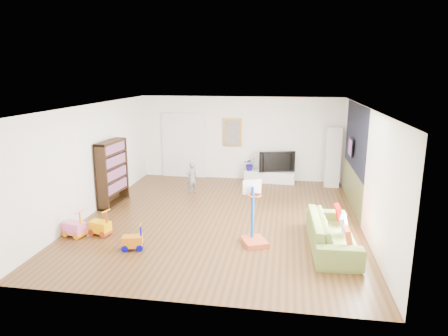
% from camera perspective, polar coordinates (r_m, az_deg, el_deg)
% --- Properties ---
extents(floor, '(6.50, 7.50, 0.00)m').
position_cam_1_polar(floor, '(9.81, -0.37, -7.09)').
color(floor, brown).
rests_on(floor, ground).
extents(ceiling, '(6.50, 7.50, 0.00)m').
position_cam_1_polar(ceiling, '(9.21, -0.39, 8.83)').
color(ceiling, white).
rests_on(ceiling, ground).
extents(wall_back, '(6.50, 0.00, 2.70)m').
position_cam_1_polar(wall_back, '(13.07, 2.31, 4.24)').
color(wall_back, white).
rests_on(wall_back, ground).
extents(wall_front, '(6.50, 0.00, 2.70)m').
position_cam_1_polar(wall_front, '(5.90, -6.37, -7.42)').
color(wall_front, beige).
rests_on(wall_front, ground).
extents(wall_left, '(0.00, 7.50, 2.70)m').
position_cam_1_polar(wall_left, '(10.44, -18.27, 1.21)').
color(wall_left, silver).
rests_on(wall_left, ground).
extents(wall_right, '(0.00, 7.50, 2.70)m').
position_cam_1_polar(wall_right, '(9.46, 19.43, -0.10)').
color(wall_right, silver).
rests_on(wall_right, ground).
extents(navy_accent, '(0.01, 3.20, 1.70)m').
position_cam_1_polar(navy_accent, '(10.72, 18.27, 4.24)').
color(navy_accent, black).
rests_on(navy_accent, wall_right).
extents(olive_wainscot, '(0.01, 3.20, 1.00)m').
position_cam_1_polar(olive_wainscot, '(11.01, 17.75, -2.71)').
color(olive_wainscot, brown).
rests_on(olive_wainscot, wall_right).
extents(doorway, '(1.45, 0.06, 2.10)m').
position_cam_1_polar(doorway, '(13.43, -5.81, 3.14)').
color(doorway, white).
rests_on(doorway, ground).
extents(painting_back, '(0.62, 0.06, 0.92)m').
position_cam_1_polar(painting_back, '(13.03, 1.20, 5.11)').
color(painting_back, gold).
rests_on(painting_back, wall_back).
extents(artwork_right, '(0.04, 0.56, 0.46)m').
position_cam_1_polar(artwork_right, '(10.96, 17.66, 2.88)').
color(artwork_right, '#7F3F8C').
rests_on(artwork_right, wall_right).
extents(media_console, '(1.62, 0.50, 0.37)m').
position_cam_1_polar(media_console, '(12.91, 6.53, -1.23)').
color(media_console, silver).
rests_on(media_console, ground).
extents(tall_cabinet, '(0.45, 0.45, 1.86)m').
position_cam_1_polar(tall_cabinet, '(12.68, 15.29, 1.55)').
color(tall_cabinet, silver).
rests_on(tall_cabinet, ground).
extents(bookshelf, '(0.39, 1.20, 1.73)m').
position_cam_1_polar(bookshelf, '(10.92, -15.65, -0.71)').
color(bookshelf, black).
rests_on(bookshelf, ground).
extents(sofa, '(0.94, 2.22, 0.64)m').
position_cam_1_polar(sofa, '(8.38, 15.21, -8.92)').
color(sofa, olive).
rests_on(sofa, ground).
extents(basketball_hoop, '(0.64, 0.69, 1.33)m').
position_cam_1_polar(basketball_hoop, '(8.15, 4.44, -6.52)').
color(basketball_hoop, '#D04C2B').
rests_on(basketball_hoop, ground).
extents(ride_on_yellow, '(0.49, 0.38, 0.58)m').
position_cam_1_polar(ride_on_yellow, '(9.11, -17.31, -7.41)').
color(ride_on_yellow, '#FFB100').
rests_on(ride_on_yellow, ground).
extents(ride_on_orange, '(0.45, 0.34, 0.54)m').
position_cam_1_polar(ride_on_orange, '(8.24, -12.97, -9.58)').
color(ride_on_orange, orange).
rests_on(ride_on_orange, ground).
extents(ride_on_pink, '(0.51, 0.39, 0.60)m').
position_cam_1_polar(ride_on_pink, '(9.22, -20.67, -7.40)').
color(ride_on_pink, pink).
rests_on(ride_on_pink, ground).
extents(child, '(0.40, 0.39, 0.92)m').
position_cam_1_polar(child, '(11.64, -4.62, -1.43)').
color(child, slate).
rests_on(child, ground).
extents(tv, '(1.15, 0.45, 0.66)m').
position_cam_1_polar(tv, '(12.80, 7.48, 1.00)').
color(tv, black).
rests_on(tv, media_console).
extents(vase_plant, '(0.41, 0.36, 0.42)m').
position_cam_1_polar(vase_plant, '(12.85, 3.72, 0.58)').
color(vase_plant, '#1E0F89').
rests_on(vase_plant, media_console).
extents(pillow_left, '(0.09, 0.35, 0.35)m').
position_cam_1_polar(pillow_left, '(7.78, 17.34, -9.39)').
color(pillow_left, '#BC502A').
rests_on(pillow_left, sofa).
extents(pillow_center, '(0.17, 0.36, 0.35)m').
position_cam_1_polar(pillow_center, '(8.35, 16.79, -7.76)').
color(pillow_center, silver).
rests_on(pillow_center, sofa).
extents(pillow_right, '(0.10, 0.38, 0.38)m').
position_cam_1_polar(pillow_right, '(8.93, 16.10, -6.32)').
color(pillow_right, '#C40000').
rests_on(pillow_right, sofa).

